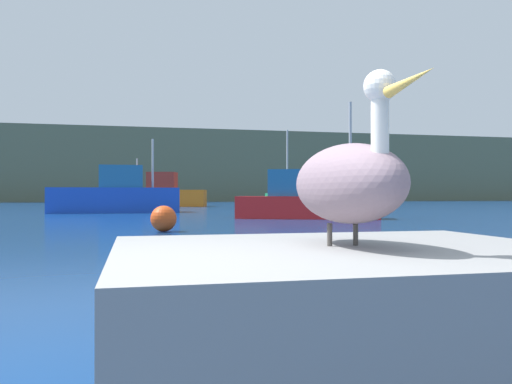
{
  "coord_description": "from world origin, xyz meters",
  "views": [
    {
      "loc": [
        -0.05,
        -2.28,
        1.01
      ],
      "look_at": [
        5.9,
        23.16,
        1.12
      ],
      "focal_mm": 36.31,
      "sensor_mm": 36.0,
      "label": 1
    }
  ],
  "objects_px": {
    "fishing_boat_blue": "(116,195)",
    "fishing_boat_green": "(310,196)",
    "fishing_boat_red": "(305,201)",
    "mooring_buoy": "(164,219)",
    "fishing_boat_orange": "(162,194)",
    "pelican": "(348,181)"
  },
  "relations": [
    {
      "from": "fishing_boat_blue",
      "to": "fishing_boat_orange",
      "type": "height_order",
      "value": "fishing_boat_blue"
    },
    {
      "from": "fishing_boat_orange",
      "to": "mooring_buoy",
      "type": "distance_m",
      "value": 28.38
    },
    {
      "from": "fishing_boat_blue",
      "to": "fishing_boat_red",
      "type": "relative_size",
      "value": 1.13
    },
    {
      "from": "fishing_boat_blue",
      "to": "fishing_boat_red",
      "type": "xyz_separation_m",
      "value": [
        7.94,
        -8.89,
        -0.22
      ]
    },
    {
      "from": "fishing_boat_blue",
      "to": "mooring_buoy",
      "type": "xyz_separation_m",
      "value": [
        1.78,
        -15.33,
        -0.6
      ]
    },
    {
      "from": "pelican",
      "to": "fishing_boat_red",
      "type": "distance_m",
      "value": 18.72
    },
    {
      "from": "pelican",
      "to": "mooring_buoy",
      "type": "xyz_separation_m",
      "value": [
        -0.44,
        11.37,
        -0.74
      ]
    },
    {
      "from": "fishing_boat_blue",
      "to": "fishing_boat_green",
      "type": "distance_m",
      "value": 13.52
    },
    {
      "from": "fishing_boat_red",
      "to": "fishing_boat_orange",
      "type": "relative_size",
      "value": 0.85
    },
    {
      "from": "mooring_buoy",
      "to": "fishing_boat_green",
      "type": "bearing_deg",
      "value": 60.86
    },
    {
      "from": "pelican",
      "to": "fishing_boat_red",
      "type": "bearing_deg",
      "value": 159.78
    },
    {
      "from": "fishing_boat_red",
      "to": "fishing_boat_orange",
      "type": "xyz_separation_m",
      "value": [
        -4.77,
        21.9,
        0.26
      ]
    },
    {
      "from": "fishing_boat_blue",
      "to": "fishing_boat_red",
      "type": "bearing_deg",
      "value": -49.62
    },
    {
      "from": "fishing_boat_red",
      "to": "fishing_boat_green",
      "type": "xyz_separation_m",
      "value": [
        4.84,
        13.3,
        0.14
      ]
    },
    {
      "from": "fishing_boat_red",
      "to": "fishing_boat_green",
      "type": "relative_size",
      "value": 0.96
    },
    {
      "from": "fishing_boat_red",
      "to": "fishing_boat_green",
      "type": "bearing_deg",
      "value": 92.56
    },
    {
      "from": "pelican",
      "to": "fishing_boat_green",
      "type": "xyz_separation_m",
      "value": [
        10.57,
        31.11,
        -0.22
      ]
    },
    {
      "from": "pelican",
      "to": "mooring_buoy",
      "type": "height_order",
      "value": "pelican"
    },
    {
      "from": "fishing_boat_blue",
      "to": "fishing_boat_green",
      "type": "bearing_deg",
      "value": 17.62
    },
    {
      "from": "fishing_boat_orange",
      "to": "pelican",
      "type": "bearing_deg",
      "value": 104.53
    },
    {
      "from": "fishing_boat_red",
      "to": "fishing_boat_green",
      "type": "distance_m",
      "value": 14.15
    },
    {
      "from": "fishing_boat_blue",
      "to": "fishing_boat_orange",
      "type": "xyz_separation_m",
      "value": [
        3.17,
        13.0,
        0.05
      ]
    }
  ]
}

